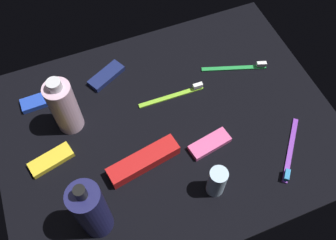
{
  "coord_description": "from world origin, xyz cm",
  "views": [
    {
      "loc": [
        16.79,
        42.18,
        79.48
      ],
      "look_at": [
        0.0,
        0.0,
        3.0
      ],
      "focal_mm": 38.73,
      "sensor_mm": 36.0,
      "label": 1
    }
  ],
  "objects_px": {
    "deodorant_stick": "(217,182)",
    "toothbrush_lime": "(175,94)",
    "lotion_bottle": "(91,211)",
    "toothbrush_purple": "(290,153)",
    "snack_bar_blue": "(41,100)",
    "toothpaste_box_red": "(144,161)",
    "bodywash_bottle": "(64,107)",
    "snack_bar_navy": "(106,76)",
    "snack_bar_pink": "(210,144)",
    "snack_bar_yellow": "(51,160)",
    "toothbrush_green": "(238,67)"
  },
  "relations": [
    {
      "from": "toothbrush_green",
      "to": "snack_bar_yellow",
      "type": "bearing_deg",
      "value": 9.13
    },
    {
      "from": "deodorant_stick",
      "to": "toothpaste_box_red",
      "type": "height_order",
      "value": "deodorant_stick"
    },
    {
      "from": "toothbrush_purple",
      "to": "snack_bar_blue",
      "type": "distance_m",
      "value": 0.64
    },
    {
      "from": "snack_bar_yellow",
      "to": "snack_bar_pink",
      "type": "bearing_deg",
      "value": 150.93
    },
    {
      "from": "bodywash_bottle",
      "to": "snack_bar_yellow",
      "type": "distance_m",
      "value": 0.13
    },
    {
      "from": "snack_bar_yellow",
      "to": "snack_bar_blue",
      "type": "distance_m",
      "value": 0.18
    },
    {
      "from": "bodywash_bottle",
      "to": "snack_bar_yellow",
      "type": "height_order",
      "value": "bodywash_bottle"
    },
    {
      "from": "toothbrush_purple",
      "to": "snack_bar_pink",
      "type": "height_order",
      "value": "toothbrush_purple"
    },
    {
      "from": "toothbrush_lime",
      "to": "snack_bar_navy",
      "type": "bearing_deg",
      "value": -39.72
    },
    {
      "from": "lotion_bottle",
      "to": "snack_bar_blue",
      "type": "distance_m",
      "value": 0.38
    },
    {
      "from": "deodorant_stick",
      "to": "toothbrush_green",
      "type": "relative_size",
      "value": 0.52
    },
    {
      "from": "lotion_bottle",
      "to": "toothbrush_purple",
      "type": "bearing_deg",
      "value": 178.87
    },
    {
      "from": "lotion_bottle",
      "to": "deodorant_stick",
      "type": "height_order",
      "value": "lotion_bottle"
    },
    {
      "from": "deodorant_stick",
      "to": "toothbrush_lime",
      "type": "relative_size",
      "value": 0.5
    },
    {
      "from": "snack_bar_navy",
      "to": "snack_bar_blue",
      "type": "height_order",
      "value": "same"
    },
    {
      "from": "bodywash_bottle",
      "to": "toothbrush_lime",
      "type": "bearing_deg",
      "value": 176.34
    },
    {
      "from": "bodywash_bottle",
      "to": "toothbrush_green",
      "type": "height_order",
      "value": "bodywash_bottle"
    },
    {
      "from": "toothpaste_box_red",
      "to": "snack_bar_yellow",
      "type": "height_order",
      "value": "toothpaste_box_red"
    },
    {
      "from": "toothbrush_lime",
      "to": "snack_bar_pink",
      "type": "height_order",
      "value": "toothbrush_lime"
    },
    {
      "from": "snack_bar_navy",
      "to": "deodorant_stick",
      "type": "bearing_deg",
      "value": 82.05
    },
    {
      "from": "toothbrush_lime",
      "to": "snack_bar_yellow",
      "type": "relative_size",
      "value": 1.73
    },
    {
      "from": "lotion_bottle",
      "to": "snack_bar_blue",
      "type": "xyz_separation_m",
      "value": [
        0.05,
        -0.36,
        -0.09
      ]
    },
    {
      "from": "deodorant_stick",
      "to": "snack_bar_navy",
      "type": "bearing_deg",
      "value": -71.0
    },
    {
      "from": "toothbrush_lime",
      "to": "toothpaste_box_red",
      "type": "xyz_separation_m",
      "value": [
        0.14,
        0.15,
        0.01
      ]
    },
    {
      "from": "lotion_bottle",
      "to": "bodywash_bottle",
      "type": "xyz_separation_m",
      "value": [
        -0.01,
        -0.27,
        -0.01
      ]
    },
    {
      "from": "toothbrush_lime",
      "to": "toothbrush_purple",
      "type": "relative_size",
      "value": 1.24
    },
    {
      "from": "deodorant_stick",
      "to": "snack_bar_pink",
      "type": "xyz_separation_m",
      "value": [
        -0.04,
        -0.11,
        -0.04
      ]
    },
    {
      "from": "deodorant_stick",
      "to": "snack_bar_pink",
      "type": "relative_size",
      "value": 0.87
    },
    {
      "from": "bodywash_bottle",
      "to": "toothpaste_box_red",
      "type": "xyz_separation_m",
      "value": [
        -0.13,
        0.17,
        -0.06
      ]
    },
    {
      "from": "deodorant_stick",
      "to": "snack_bar_blue",
      "type": "bearing_deg",
      "value": -50.31
    },
    {
      "from": "snack_bar_blue",
      "to": "toothpaste_box_red",
      "type": "bearing_deg",
      "value": 124.02
    },
    {
      "from": "lotion_bottle",
      "to": "snack_bar_blue",
      "type": "height_order",
      "value": "lotion_bottle"
    },
    {
      "from": "bodywash_bottle",
      "to": "snack_bar_navy",
      "type": "relative_size",
      "value": 1.69
    },
    {
      "from": "toothbrush_lime",
      "to": "snack_bar_blue",
      "type": "bearing_deg",
      "value": -18.44
    },
    {
      "from": "snack_bar_blue",
      "to": "toothbrush_purple",
      "type": "bearing_deg",
      "value": 143.28
    },
    {
      "from": "snack_bar_yellow",
      "to": "snack_bar_blue",
      "type": "xyz_separation_m",
      "value": [
        -0.01,
        -0.18,
        0.0
      ]
    },
    {
      "from": "toothbrush_green",
      "to": "snack_bar_blue",
      "type": "xyz_separation_m",
      "value": [
        0.53,
        -0.09,
        0.0
      ]
    },
    {
      "from": "toothpaste_box_red",
      "to": "snack_bar_pink",
      "type": "relative_size",
      "value": 1.69
    },
    {
      "from": "lotion_bottle",
      "to": "toothbrush_lime",
      "type": "height_order",
      "value": "lotion_bottle"
    },
    {
      "from": "bodywash_bottle",
      "to": "snack_bar_pink",
      "type": "height_order",
      "value": "bodywash_bottle"
    },
    {
      "from": "lotion_bottle",
      "to": "bodywash_bottle",
      "type": "height_order",
      "value": "lotion_bottle"
    },
    {
      "from": "toothbrush_lime",
      "to": "toothpaste_box_red",
      "type": "height_order",
      "value": "toothpaste_box_red"
    },
    {
      "from": "toothpaste_box_red",
      "to": "snack_bar_yellow",
      "type": "distance_m",
      "value": 0.22
    },
    {
      "from": "deodorant_stick",
      "to": "toothbrush_lime",
      "type": "xyz_separation_m",
      "value": [
        -0.01,
        -0.27,
        -0.04
      ]
    },
    {
      "from": "snack_bar_blue",
      "to": "snack_bar_pink",
      "type": "distance_m",
      "value": 0.45
    },
    {
      "from": "bodywash_bottle",
      "to": "deodorant_stick",
      "type": "height_order",
      "value": "bodywash_bottle"
    },
    {
      "from": "deodorant_stick",
      "to": "snack_bar_blue",
      "type": "distance_m",
      "value": 0.5
    },
    {
      "from": "deodorant_stick",
      "to": "toothpaste_box_red",
      "type": "distance_m",
      "value": 0.18
    },
    {
      "from": "snack_bar_blue",
      "to": "deodorant_stick",
      "type": "bearing_deg",
      "value": 128.2
    },
    {
      "from": "bodywash_bottle",
      "to": "toothbrush_lime",
      "type": "height_order",
      "value": "bodywash_bottle"
    }
  ]
}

